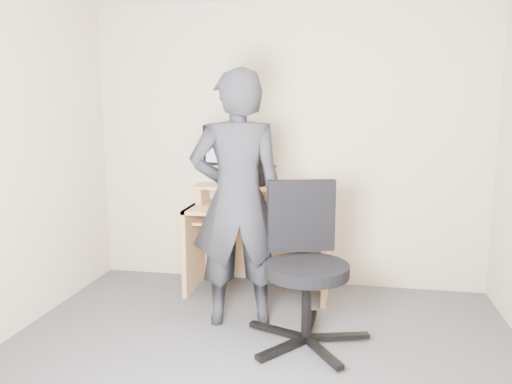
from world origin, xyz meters
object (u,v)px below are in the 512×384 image
(person, at_px, (237,200))
(monitor, at_px, (233,149))
(office_chair, at_px, (305,258))
(desk, at_px, (260,228))

(person, bearing_deg, monitor, -89.15)
(monitor, distance_m, office_chair, 1.41)
(monitor, bearing_deg, desk, -9.70)
(desk, relative_size, office_chair, 1.13)
(office_chair, xyz_separation_m, person, (-0.51, 0.19, 0.35))
(desk, bearing_deg, monitor, 161.77)
(desk, xyz_separation_m, person, (-0.04, -0.73, 0.38))
(monitor, xyz_separation_m, person, (0.23, -0.82, -0.29))
(monitor, bearing_deg, office_chair, -45.34)
(office_chair, bearing_deg, person, 144.10)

